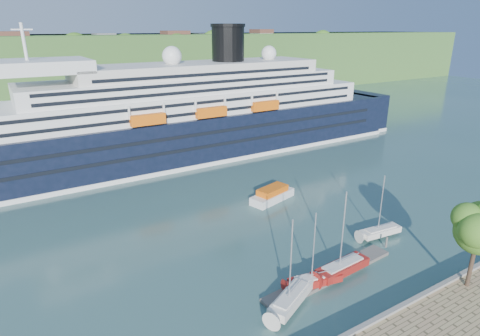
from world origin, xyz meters
TOP-DOWN VIEW (x-y plane):
  - ground at (0.00, 0.00)m, footprint 400.00×400.00m
  - far_hillside at (0.00, 145.00)m, footprint 400.00×50.00m
  - quay_coping at (0.00, -0.20)m, footprint 220.00×0.50m
  - cruise_ship at (2.59, 57.56)m, footprint 121.77×17.77m
  - promenade_tree at (9.86, -1.50)m, footprint 6.21×6.21m
  - floating_pontoon at (-0.11, 8.22)m, footprint 18.59×3.59m
  - sailboat_white_near at (-7.08, 6.51)m, footprint 7.46×4.95m
  - sailboat_red at (1.20, 7.71)m, footprint 7.76×2.61m
  - sailboat_white_far at (11.89, 11.40)m, footprint 6.68×2.53m
  - tender_launch at (6.75, 28.72)m, footprint 8.65×4.84m
  - sailboat_extra at (-2.88, 7.68)m, footprint 6.79×2.98m

SIDE VIEW (x-z plane):
  - ground at x=0.00m, z-range 0.00..0.00m
  - floating_pontoon at x=-0.11m, z-range 0.00..0.41m
  - tender_launch at x=6.75m, z-range 0.00..2.27m
  - quay_coping at x=0.00m, z-range 1.00..1.30m
  - sailboat_white_far at x=11.89m, z-range 0.00..8.41m
  - sailboat_extra at x=-2.88m, z-range 0.00..8.48m
  - sailboat_white_near at x=-7.08m, z-range 0.00..9.42m
  - sailboat_red at x=1.20m, z-range 0.00..9.86m
  - promenade_tree at x=9.86m, z-range 1.00..11.28m
  - far_hillside at x=0.00m, z-range 0.00..24.00m
  - cruise_ship at x=2.59m, z-range 0.00..27.34m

